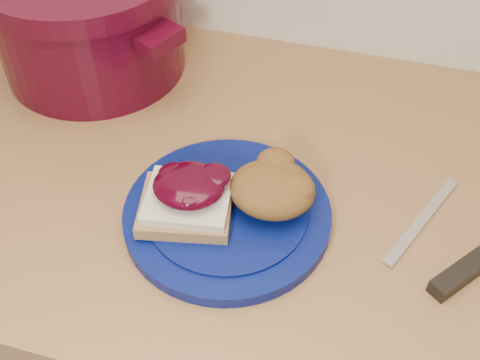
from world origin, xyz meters
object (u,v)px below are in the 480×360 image
(plate, at_px, (227,215))
(butter_knife, at_px, (422,220))
(pepper_grinder, at_px, (120,32))
(dutch_oven, at_px, (88,17))

(plate, bearing_deg, butter_knife, 14.67)
(pepper_grinder, bearing_deg, dutch_oven, 180.00)
(dutch_oven, relative_size, pepper_grinder, 2.88)
(plate, height_order, butter_knife, plate)
(dutch_oven, bearing_deg, butter_knife, -20.19)
(plate, bearing_deg, pepper_grinder, 133.78)
(dutch_oven, xyz_separation_m, pepper_grinder, (0.05, -0.00, -0.02))
(plate, relative_size, dutch_oven, 0.65)
(plate, bearing_deg, dutch_oven, 139.06)
(butter_knife, relative_size, dutch_oven, 0.44)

